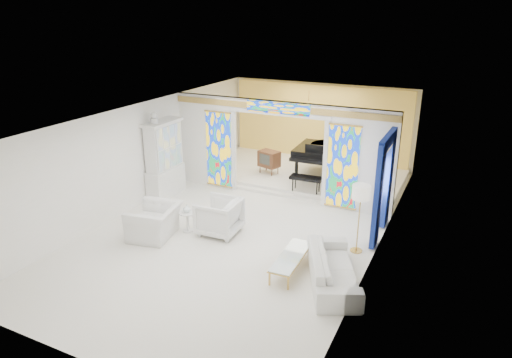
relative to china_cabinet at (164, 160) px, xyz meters
The scene contains 24 objects.
floor 3.47m from the china_cabinet, 10.50° to the right, with size 12.00×12.00×0.00m, color white.
ceiling 3.75m from the china_cabinet, 10.50° to the right, with size 7.00×12.00×0.02m, color white.
wall_back 6.30m from the china_cabinet, 59.24° to the left, with size 7.00×0.02×3.00m, color white.
wall_front 7.35m from the china_cabinet, 64.01° to the right, with size 7.00×0.02×3.00m, color white.
wall_left 0.74m from the china_cabinet, 115.42° to the right, with size 0.02×12.00×3.00m, color white.
wall_right 6.75m from the china_cabinet, ahead, with size 0.02×12.00×3.00m, color white.
partition_wall 3.54m from the china_cabinet, 23.50° to the left, with size 7.00×0.22×3.00m.
stained_glass_left 1.76m from the china_cabinet, 47.47° to the left, with size 0.90×0.04×2.40m, color gold.
stained_glass_right 5.41m from the china_cabinet, 13.85° to the left, with size 0.90×0.04×2.40m, color gold.
stained_glass_transom 3.84m from the china_cabinet, 21.91° to the left, with size 2.00×0.04×0.34m, color gold.
alcove_platform 4.88m from the china_cabinet, 47.45° to the left, with size 6.80×3.80×0.18m, color white.
gold_curtain_back 6.19m from the china_cabinet, 58.67° to the left, with size 6.70×0.10×2.90m, color #E6BD50.
chandelier 5.02m from the china_cabinet, 44.89° to the left, with size 0.48×0.48×0.30m, color #BE9442.
blue_drapes 6.63m from the china_cabinet, ahead, with size 0.14×1.85×2.65m.
china_cabinet is the anchor object (origin of this frame).
armchair_left 2.94m from the china_cabinet, 59.61° to the right, with size 1.27×1.11×0.82m, color silver.
armchair_right 3.31m from the china_cabinet, 29.07° to the right, with size 1.01×1.04×0.94m, color white.
sofa 6.71m from the china_cabinet, 22.24° to the right, with size 2.35×0.92×0.69m, color silver.
side_table 2.85m from the china_cabinet, 42.25° to the right, with size 0.53×0.53×0.54m.
vase 2.78m from the china_cabinet, 42.25° to the right, with size 0.20×0.20×0.21m, color white.
coffee_table 5.80m from the china_cabinet, 25.30° to the right, with size 0.56×1.66×0.37m.
floor_lamp 6.38m from the china_cabinet, ahead, with size 0.51×0.51×1.71m.
grand_piano 5.39m from the china_cabinet, 40.85° to the left, with size 1.99×3.12×1.23m.
tv_console 3.65m from the china_cabinet, 51.23° to the left, with size 0.79×0.64×0.79m.
Camera 1 is at (5.14, -10.22, 5.45)m, focal length 32.00 mm.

